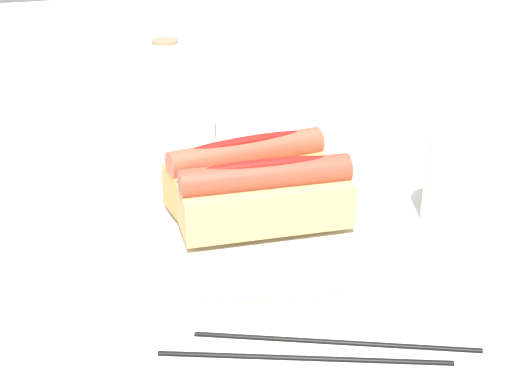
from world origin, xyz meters
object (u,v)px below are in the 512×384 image
object	(u,v)px
hotdog_back	(247,172)
chopstick_near	(337,340)
water_glass	(459,185)
paper_towel_roll	(168,97)
serving_bowl	(256,228)
chopstick_far	(305,356)
hotdog_front	(266,197)

from	to	relation	value
hotdog_back	chopstick_near	world-z (taller)	hotdog_back
hotdog_back	water_glass	xyz separation A→B (m)	(0.21, -0.03, -0.03)
hotdog_back	paper_towel_roll	xyz separation A→B (m)	(-0.03, 0.24, -0.00)
chopstick_near	paper_towel_roll	bearing A→B (deg)	118.52
serving_bowl	hotdog_back	size ratio (longest dim) A/B	1.76
water_glass	paper_towel_roll	world-z (taller)	paper_towel_roll
chopstick_near	chopstick_far	size ratio (longest dim) A/B	1.00
chopstick_far	water_glass	bearing A→B (deg)	56.65
hotdog_back	chopstick_far	size ratio (longest dim) A/B	0.71
hotdog_front	paper_towel_roll	world-z (taller)	paper_towel_roll
serving_bowl	paper_towel_roll	size ratio (longest dim) A/B	2.04
serving_bowl	chopstick_near	size ratio (longest dim) A/B	1.25
water_glass	chopstick_near	distance (m)	0.25
hotdog_front	water_glass	xyz separation A→B (m)	(0.20, 0.03, -0.03)
water_glass	chopstick_near	bearing A→B (deg)	-139.93
hotdog_front	chopstick_far	world-z (taller)	hotdog_front
hotdog_back	water_glass	bearing A→B (deg)	-8.16
serving_bowl	paper_towel_roll	xyz separation A→B (m)	(-0.03, 0.27, 0.04)
hotdog_back	chopstick_near	bearing A→B (deg)	-83.47
chopstick_near	hotdog_back	bearing A→B (deg)	117.69
water_glass	chopstick_far	world-z (taller)	water_glass
water_glass	paper_towel_roll	xyz separation A→B (m)	(-0.24, 0.27, 0.03)
chopstick_far	hotdog_back	bearing A→B (deg)	106.17
hotdog_back	chopstick_far	distance (m)	0.21
hotdog_front	chopstick_near	bearing A→B (deg)	-81.87
hotdog_back	paper_towel_roll	bearing A→B (deg)	98.01
paper_towel_roll	water_glass	bearing A→B (deg)	-48.14
water_glass	serving_bowl	bearing A→B (deg)	179.38
serving_bowl	hotdog_front	xyz separation A→B (m)	(0.00, -0.03, 0.05)
chopstick_far	paper_towel_roll	bearing A→B (deg)	111.95
hotdog_front	serving_bowl	bearing A→B (deg)	92.66
hotdog_back	paper_towel_roll	world-z (taller)	paper_towel_roll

